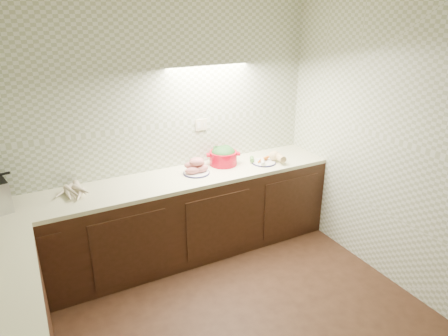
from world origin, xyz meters
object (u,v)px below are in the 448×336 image
dutch_oven (223,156)px  veg_plate (268,158)px  parsnip_pile (88,190)px  onion_bowl (197,165)px  sweet_potato_plate (196,167)px

dutch_oven → veg_plate: size_ratio=1.05×
parsnip_pile → onion_bowl: (1.13, 0.08, 0.00)m
parsnip_pile → sweet_potato_plate: sweet_potato_plate is taller
sweet_potato_plate → onion_bowl: 0.13m
onion_bowl → dutch_oven: bearing=-4.9°
sweet_potato_plate → veg_plate: size_ratio=0.75×
veg_plate → sweet_potato_plate: bearing=174.0°
sweet_potato_plate → dutch_oven: bearing=13.6°
onion_bowl → sweet_potato_plate: bearing=-119.6°
parsnip_pile → sweet_potato_plate: (1.07, -0.03, 0.03)m
sweet_potato_plate → veg_plate: 0.83m
veg_plate → onion_bowl: bearing=165.4°
onion_bowl → veg_plate: size_ratio=0.37×
onion_bowl → veg_plate: (0.76, -0.20, 0.01)m
sweet_potato_plate → dutch_oven: size_ratio=0.72×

